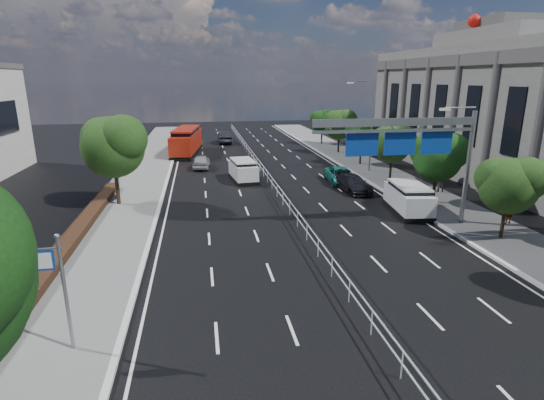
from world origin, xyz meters
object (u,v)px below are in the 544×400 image
object	(u,v)px
pedestrian_b	(439,181)
toilet_sign	(48,275)
near_car_dark	(225,137)
parked_car_dark	(353,183)
overhead_gantry	(413,138)
red_bus	(186,140)
parked_car_teal	(341,175)
near_car_silver	(201,162)
silver_minivan	(408,198)
white_minivan	(243,170)
pedestrian_a	(509,211)

from	to	relation	value
pedestrian_b	toilet_sign	bearing A→B (deg)	43.46
near_car_dark	parked_car_dark	bearing A→B (deg)	106.77
overhead_gantry	pedestrian_b	bearing A→B (deg)	47.92
red_bus	pedestrian_b	xyz separation A→B (m)	(20.76, -22.67, -0.65)
parked_car_teal	pedestrian_b	bearing A→B (deg)	-30.97
near_car_dark	parked_car_dark	world-z (taller)	near_car_dark
near_car_silver	silver_minivan	world-z (taller)	silver_minivan
white_minivan	near_car_silver	distance (m)	7.34
silver_minivan	pedestrian_a	distance (m)	6.19
white_minivan	silver_minivan	xyz separation A→B (m)	(10.38, -11.49, 0.05)
near_car_silver	near_car_dark	bearing A→B (deg)	-97.42
toilet_sign	white_minivan	size ratio (longest dim) A/B	0.93
near_car_dark	pedestrian_a	size ratio (longest dim) A/B	2.99
near_car_silver	near_car_dark	size ratio (longest dim) A/B	0.80
near_car_silver	toilet_sign	bearing A→B (deg)	84.38
red_bus	parked_car_teal	size ratio (longest dim) A/B	2.21
white_minivan	red_bus	size ratio (longest dim) A/B	0.43
overhead_gantry	pedestrian_a	bearing A→B (deg)	-8.45
red_bus	near_car_silver	xyz separation A→B (m)	(1.68, -9.32, -0.95)
toilet_sign	pedestrian_b	size ratio (longest dim) A/B	2.53
silver_minivan	parked_car_teal	world-z (taller)	silver_minivan
parked_car_teal	pedestrian_a	world-z (taller)	pedestrian_a
overhead_gantry	silver_minivan	distance (m)	5.60
near_car_dark	pedestrian_a	bearing A→B (deg)	111.67
parked_car_teal	near_car_dark	bearing A→B (deg)	112.48
toilet_sign	red_bus	world-z (taller)	toilet_sign
overhead_gantry	toilet_sign	bearing A→B (deg)	-150.40
silver_minivan	parked_car_dark	world-z (taller)	silver_minivan
near_car_dark	pedestrian_b	bearing A→B (deg)	116.71
overhead_gantry	silver_minivan	xyz separation A→B (m)	(1.56, 2.78, -4.60)
silver_minivan	parked_car_dark	size ratio (longest dim) A/B	1.10
red_bus	pedestrian_a	world-z (taller)	red_bus
toilet_sign	near_car_silver	world-z (taller)	toilet_sign
parked_car_teal	pedestrian_a	distance (m)	14.57
pedestrian_b	parked_car_dark	bearing A→B (deg)	-6.33
silver_minivan	parked_car_teal	size ratio (longest dim) A/B	1.05
overhead_gantry	parked_car_dark	distance (m)	10.22
near_car_silver	parked_car_dark	xyz separation A→B (m)	(12.32, -11.63, -0.03)
red_bus	near_car_dark	distance (m)	9.81
near_car_dark	pedestrian_a	world-z (taller)	pedestrian_a
toilet_sign	near_car_dark	xyz separation A→B (m)	(8.66, 48.23, -2.09)
parked_car_teal	parked_car_dark	bearing A→B (deg)	-86.05
overhead_gantry	near_car_silver	bearing A→B (deg)	121.38
near_car_dark	pedestrian_b	distance (m)	34.64
silver_minivan	pedestrian_b	distance (m)	6.67
parked_car_teal	pedestrian_a	size ratio (longest dim) A/B	2.83
toilet_sign	near_car_silver	xyz separation A→B (m)	(5.14, 30.63, -2.24)
silver_minivan	pedestrian_b	world-z (taller)	silver_minivan
toilet_sign	parked_car_dark	world-z (taller)	toilet_sign
pedestrian_a	red_bus	bearing A→B (deg)	-69.59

